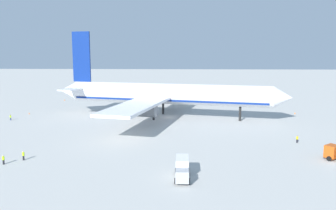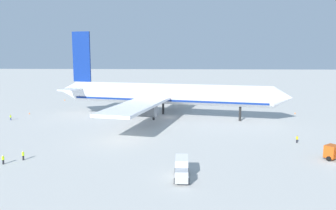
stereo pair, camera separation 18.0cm
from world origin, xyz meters
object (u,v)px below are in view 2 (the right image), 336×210
(traffic_cone_2, at_px, (218,98))
(traffic_cone_1, at_px, (29,113))
(ground_worker_1, at_px, (11,117))
(traffic_cone_3, at_px, (295,113))
(ground_worker_0, at_px, (297,139))
(ground_worker_2, at_px, (3,160))
(traffic_cone_0, at_px, (65,100))
(airliner, at_px, (164,94))
(baggage_cart_0, at_px, (258,98))
(ground_worker_3, at_px, (23,155))
(service_truck_0, at_px, (182,168))
(baggage_cart_1, at_px, (270,95))

(traffic_cone_2, bearing_deg, traffic_cone_1, -146.99)
(ground_worker_1, xyz_separation_m, traffic_cone_3, (85.94, 14.55, -0.56))
(ground_worker_0, bearing_deg, traffic_cone_2, 97.92)
(ground_worker_2, relative_size, traffic_cone_0, 3.01)
(airliner, xyz_separation_m, traffic_cone_0, (-42.64, 34.36, -6.79))
(airliner, xyz_separation_m, baggage_cart_0, (36.89, 41.26, -6.33))
(ground_worker_1, xyz_separation_m, ground_worker_2, (18.61, -39.42, 0.01))
(baggage_cart_0, xyz_separation_m, ground_worker_3, (-60.09, -85.29, 0.14))
(service_truck_0, distance_m, traffic_cone_2, 97.34)
(ground_worker_0, xyz_separation_m, ground_worker_1, (-75.12, 21.92, 0.02))
(ground_worker_1, bearing_deg, traffic_cone_3, 9.61)
(service_truck_0, relative_size, ground_worker_0, 4.35)
(ground_worker_0, height_order, traffic_cone_1, ground_worker_0)
(airliner, bearing_deg, baggage_cart_1, 50.32)
(traffic_cone_0, bearing_deg, ground_worker_2, -78.12)
(ground_worker_1, xyz_separation_m, traffic_cone_0, (1.58, 41.51, -0.56))
(service_truck_0, height_order, traffic_cone_1, service_truck_0)
(baggage_cart_0, bearing_deg, traffic_cone_0, -175.04)
(traffic_cone_1, bearing_deg, service_truck_0, -48.03)
(baggage_cart_1, distance_m, traffic_cone_2, 26.14)
(airliner, distance_m, baggage_cart_1, 70.70)
(traffic_cone_0, xyz_separation_m, traffic_cone_1, (-0.60, -31.46, 0.00))
(baggage_cart_0, bearing_deg, ground_worker_3, -125.17)
(baggage_cart_0, xyz_separation_m, ground_worker_2, (-62.51, -87.82, 0.11))
(traffic_cone_1, bearing_deg, ground_worker_1, -95.58)
(baggage_cart_0, relative_size, ground_worker_0, 2.19)
(ground_worker_2, bearing_deg, ground_worker_3, 46.30)
(service_truck_0, distance_m, traffic_cone_0, 98.90)
(service_truck_0, xyz_separation_m, traffic_cone_1, (-49.18, 54.68, -1.33))
(airliner, distance_m, baggage_cart_0, 55.71)
(ground_worker_1, xyz_separation_m, traffic_cone_1, (0.98, 10.05, -0.56))
(ground_worker_3, bearing_deg, baggage_cart_0, 54.83)
(traffic_cone_2, distance_m, traffic_cone_3, 42.59)
(baggage_cart_0, height_order, ground_worker_1, ground_worker_1)
(ground_worker_3, distance_m, traffic_cone_0, 80.77)
(ground_worker_3, bearing_deg, traffic_cone_0, 103.93)
(ground_worker_2, bearing_deg, traffic_cone_1, 109.61)
(traffic_cone_3, bearing_deg, airliner, -169.94)
(ground_worker_1, distance_m, traffic_cone_1, 10.11)
(ground_worker_1, distance_m, traffic_cone_3, 87.16)
(traffic_cone_0, bearing_deg, traffic_cone_2, 9.04)
(service_truck_0, bearing_deg, traffic_cone_2, 81.29)
(ground_worker_3, xyz_separation_m, traffic_cone_2, (43.87, 88.46, -0.60))
(service_truck_0, bearing_deg, ground_worker_2, 170.62)
(airliner, relative_size, ground_worker_0, 44.79)
(airliner, distance_m, service_truck_0, 52.41)
(ground_worker_0, distance_m, ground_worker_3, 56.13)
(baggage_cart_0, bearing_deg, service_truck_0, -108.40)
(service_truck_0, xyz_separation_m, ground_worker_1, (-50.16, 44.63, -0.77))
(airliner, xyz_separation_m, traffic_cone_3, (41.71, 7.40, -6.79))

